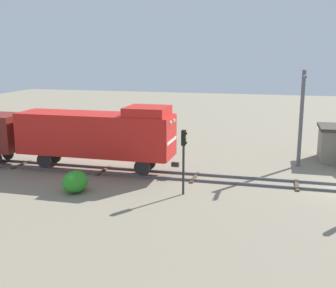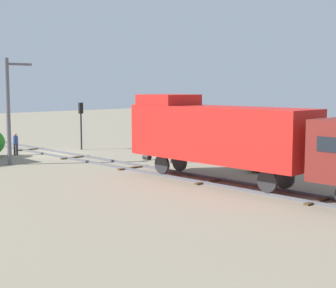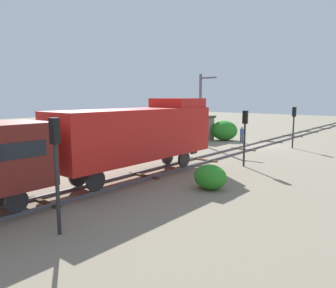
{
  "view_description": "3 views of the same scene",
  "coord_description": "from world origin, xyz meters",
  "views": [
    {
      "loc": [
        -26.89,
        4.88,
        8.35
      ],
      "look_at": [
        -0.08,
        11.8,
        2.28
      ],
      "focal_mm": 45.0,
      "sensor_mm": 36.0,
      "label": 1
    },
    {
      "loc": [
        20.94,
        35.1,
        5.24
      ],
      "look_at": [
        -0.74,
        12.44,
        1.71
      ],
      "focal_mm": 55.0,
      "sensor_mm": 36.0,
      "label": 2
    },
    {
      "loc": [
        -13.65,
        30.86,
        4.87
      ],
      "look_at": [
        1.11,
        12.93,
        1.5
      ],
      "focal_mm": 35.0,
      "sensor_mm": 36.0,
      "label": 3
    }
  ],
  "objects": [
    {
      "name": "locomotive",
      "position": [
        0.0,
        16.92,
        2.77
      ],
      "size": [
        2.9,
        11.6,
        4.6
      ],
      "color": "red",
      "rests_on": "railway_track"
    },
    {
      "name": "traffic_signal_mid",
      "position": [
        -3.4,
        9.99,
        2.73
      ],
      "size": [
        0.32,
        0.34,
        3.91
      ],
      "color": "#262628",
      "rests_on": "ground"
    },
    {
      "name": "catenary_mast",
      "position": [
        4.93,
        3.05,
        3.79
      ],
      "size": [
        1.94,
        0.28,
        7.11
      ],
      "color": "#595960",
      "rests_on": "ground"
    },
    {
      "name": "bush_near",
      "position": [
        -4.67,
        16.43,
        0.66
      ],
      "size": [
        1.81,
        1.48,
        1.32
      ],
      "primitive_type": "ellipsoid",
      "color": "#2E8B26",
      "rests_on": "ground"
    }
  ]
}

